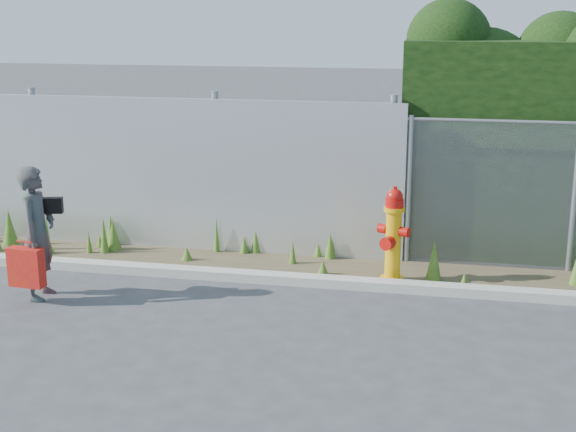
% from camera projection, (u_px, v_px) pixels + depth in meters
% --- Properties ---
extents(ground, '(80.00, 80.00, 0.00)m').
position_uv_depth(ground, '(289.00, 341.00, 8.50)').
color(ground, '#3C3B3E').
rests_on(ground, ground).
extents(curb, '(16.00, 0.22, 0.12)m').
position_uv_depth(curb, '(317.00, 281.00, 10.19)').
color(curb, '#AAA799').
rests_on(curb, ground).
extents(weed_strip, '(16.00, 1.33, 0.55)m').
position_uv_depth(weed_strip, '(322.00, 259.00, 10.85)').
color(weed_strip, '#493E29').
rests_on(weed_strip, ground).
extents(corrugated_fence, '(8.50, 0.21, 2.30)m').
position_uv_depth(corrugated_fence, '(113.00, 172.00, 11.70)').
color(corrugated_fence, '#B9BDC1').
rests_on(corrugated_fence, ground).
extents(fire_hydrant, '(0.42, 0.38, 1.26)m').
position_uv_depth(fire_hydrant, '(393.00, 236.00, 10.18)').
color(fire_hydrant, '#DFA00B').
rests_on(fire_hydrant, ground).
extents(woman, '(0.44, 0.62, 1.63)m').
position_uv_depth(woman, '(38.00, 233.00, 9.60)').
color(woman, '#0E5C57').
rests_on(woman, ground).
extents(red_tote_bag, '(0.43, 0.16, 0.56)m').
position_uv_depth(red_tote_bag, '(26.00, 267.00, 9.48)').
color(red_tote_bag, red).
extents(black_shoulder_bag, '(0.26, 0.11, 0.19)m').
position_uv_depth(black_shoulder_bag, '(52.00, 205.00, 9.66)').
color(black_shoulder_bag, black).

